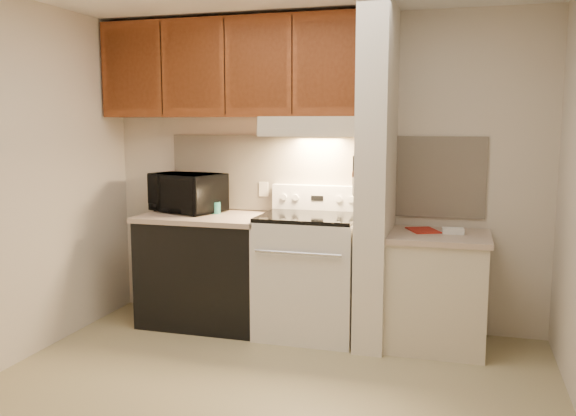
% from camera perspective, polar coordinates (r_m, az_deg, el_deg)
% --- Properties ---
extents(floor, '(3.60, 3.60, 0.00)m').
position_cam_1_polar(floor, '(3.90, -2.36, -17.09)').
color(floor, tan).
rests_on(floor, ground).
extents(wall_back, '(3.60, 2.50, 0.02)m').
position_cam_1_polar(wall_back, '(4.99, 3.03, 3.34)').
color(wall_back, beige).
rests_on(wall_back, floor).
extents(wall_left, '(0.02, 3.00, 2.50)m').
position_cam_1_polar(wall_left, '(4.47, -24.95, 2.07)').
color(wall_left, beige).
rests_on(wall_left, floor).
extents(backsplash, '(2.60, 0.02, 0.63)m').
position_cam_1_polar(backsplash, '(4.98, 3.00, 3.16)').
color(backsplash, beige).
rests_on(backsplash, wall_back).
extents(range_body, '(0.76, 0.65, 0.92)m').
position_cam_1_polar(range_body, '(4.79, 2.02, -6.43)').
color(range_body, silver).
rests_on(range_body, floor).
extents(oven_window, '(0.50, 0.01, 0.30)m').
position_cam_1_polar(oven_window, '(4.49, 1.02, -6.91)').
color(oven_window, black).
rests_on(oven_window, range_body).
extents(oven_handle, '(0.65, 0.02, 0.02)m').
position_cam_1_polar(oven_handle, '(4.40, 0.90, -4.26)').
color(oven_handle, silver).
rests_on(oven_handle, range_body).
extents(cooktop, '(0.74, 0.64, 0.03)m').
position_cam_1_polar(cooktop, '(4.70, 2.04, -0.81)').
color(cooktop, black).
rests_on(cooktop, range_body).
extents(range_backguard, '(0.76, 0.08, 0.20)m').
position_cam_1_polar(range_backguard, '(4.96, 2.85, 0.98)').
color(range_backguard, silver).
rests_on(range_backguard, range_body).
extents(range_display, '(0.10, 0.01, 0.04)m').
position_cam_1_polar(range_display, '(4.92, 2.74, 0.93)').
color(range_display, black).
rests_on(range_display, range_backguard).
extents(range_knob_left_outer, '(0.05, 0.02, 0.05)m').
position_cam_1_polar(range_knob_left_outer, '(4.98, -0.40, 1.03)').
color(range_knob_left_outer, silver).
rests_on(range_knob_left_outer, range_backguard).
extents(range_knob_left_inner, '(0.05, 0.02, 0.05)m').
position_cam_1_polar(range_knob_left_inner, '(4.96, 0.71, 0.99)').
color(range_knob_left_inner, silver).
rests_on(range_knob_left_inner, range_backguard).
extents(range_knob_right_inner, '(0.05, 0.02, 0.05)m').
position_cam_1_polar(range_knob_right_inner, '(4.87, 4.79, 0.85)').
color(range_knob_right_inner, silver).
rests_on(range_knob_right_inner, range_backguard).
extents(range_knob_right_outer, '(0.05, 0.02, 0.05)m').
position_cam_1_polar(range_knob_right_outer, '(4.86, 5.95, 0.81)').
color(range_knob_right_outer, silver).
rests_on(range_knob_right_outer, range_backguard).
extents(dishwasher_front, '(1.00, 0.63, 0.87)m').
position_cam_1_polar(dishwasher_front, '(5.09, -7.67, -5.94)').
color(dishwasher_front, black).
rests_on(dishwasher_front, floor).
extents(left_countertop, '(1.04, 0.67, 0.04)m').
position_cam_1_polar(left_countertop, '(5.00, -7.76, -0.87)').
color(left_countertop, tan).
rests_on(left_countertop, dishwasher_front).
extents(spoon_rest, '(0.22, 0.12, 0.01)m').
position_cam_1_polar(spoon_rest, '(5.32, -10.35, -0.10)').
color(spoon_rest, black).
rests_on(spoon_rest, left_countertop).
extents(teal_jar, '(0.11, 0.11, 0.10)m').
position_cam_1_polar(teal_jar, '(5.06, -6.82, 0.03)').
color(teal_jar, '#21655E').
rests_on(teal_jar, left_countertop).
extents(outlet, '(0.08, 0.01, 0.12)m').
position_cam_1_polar(outlet, '(5.11, -2.29, 1.77)').
color(outlet, beige).
rests_on(outlet, backsplash).
extents(microwave, '(0.68, 0.57, 0.32)m').
position_cam_1_polar(microwave, '(5.19, -9.40, 1.44)').
color(microwave, black).
rests_on(microwave, left_countertop).
extents(partition_pillar, '(0.22, 0.70, 2.50)m').
position_cam_1_polar(partition_pillar, '(4.56, 8.29, 2.83)').
color(partition_pillar, silver).
rests_on(partition_pillar, floor).
extents(pillar_trim, '(0.01, 0.70, 0.04)m').
position_cam_1_polar(pillar_trim, '(4.57, 6.86, 3.50)').
color(pillar_trim, brown).
rests_on(pillar_trim, partition_pillar).
extents(knife_strip, '(0.02, 0.42, 0.04)m').
position_cam_1_polar(knife_strip, '(4.52, 6.68, 3.71)').
color(knife_strip, black).
rests_on(knife_strip, partition_pillar).
extents(knife_blade_a, '(0.01, 0.03, 0.16)m').
position_cam_1_polar(knife_blade_a, '(4.36, 6.13, 2.24)').
color(knife_blade_a, silver).
rests_on(knife_blade_a, knife_strip).
extents(knife_handle_a, '(0.02, 0.02, 0.10)m').
position_cam_1_polar(knife_handle_a, '(4.37, 6.21, 4.23)').
color(knife_handle_a, black).
rests_on(knife_handle_a, knife_strip).
extents(knife_blade_b, '(0.01, 0.04, 0.18)m').
position_cam_1_polar(knife_blade_b, '(4.46, 6.34, 2.23)').
color(knife_blade_b, silver).
rests_on(knife_blade_b, knife_strip).
extents(knife_handle_b, '(0.02, 0.02, 0.10)m').
position_cam_1_polar(knife_handle_b, '(4.43, 6.35, 4.28)').
color(knife_handle_b, black).
rests_on(knife_handle_b, knife_strip).
extents(knife_blade_c, '(0.01, 0.04, 0.20)m').
position_cam_1_polar(knife_blade_c, '(4.54, 6.51, 2.20)').
color(knife_blade_c, silver).
rests_on(knife_blade_c, knife_strip).
extents(knife_handle_c, '(0.02, 0.02, 0.10)m').
position_cam_1_polar(knife_handle_c, '(4.51, 6.52, 4.34)').
color(knife_handle_c, black).
rests_on(knife_handle_c, knife_strip).
extents(knife_blade_d, '(0.01, 0.04, 0.16)m').
position_cam_1_polar(knife_blade_d, '(4.60, 6.66, 2.53)').
color(knife_blade_d, silver).
rests_on(knife_blade_d, knife_strip).
extents(knife_handle_d, '(0.02, 0.02, 0.10)m').
position_cam_1_polar(knife_handle_d, '(4.60, 6.70, 4.40)').
color(knife_handle_d, black).
rests_on(knife_handle_d, knife_strip).
extents(knife_blade_e, '(0.01, 0.04, 0.18)m').
position_cam_1_polar(knife_blade_e, '(4.70, 6.85, 2.51)').
color(knife_blade_e, silver).
rests_on(knife_blade_e, knife_strip).
extents(knife_handle_e, '(0.02, 0.02, 0.10)m').
position_cam_1_polar(knife_handle_e, '(4.69, 6.90, 4.47)').
color(knife_handle_e, black).
rests_on(knife_handle_e, knife_strip).
extents(oven_mitt, '(0.03, 0.11, 0.27)m').
position_cam_1_polar(oven_mitt, '(4.76, 6.96, 1.66)').
color(oven_mitt, slate).
rests_on(oven_mitt, partition_pillar).
extents(right_cab_base, '(0.70, 0.60, 0.81)m').
position_cam_1_polar(right_cab_base, '(4.67, 13.72, -7.75)').
color(right_cab_base, beige).
rests_on(right_cab_base, floor).
extents(right_countertop, '(0.74, 0.64, 0.04)m').
position_cam_1_polar(right_countertop, '(4.58, 13.90, -2.61)').
color(right_countertop, tan).
rests_on(right_countertop, right_cab_base).
extents(red_folder, '(0.29, 0.32, 0.01)m').
position_cam_1_polar(red_folder, '(4.68, 12.52, -2.04)').
color(red_folder, maroon).
rests_on(red_folder, right_countertop).
extents(white_box, '(0.16, 0.12, 0.04)m').
position_cam_1_polar(white_box, '(4.61, 15.18, -2.07)').
color(white_box, white).
rests_on(white_box, right_countertop).
extents(range_hood, '(0.78, 0.44, 0.15)m').
position_cam_1_polar(range_hood, '(4.76, 2.46, 7.64)').
color(range_hood, beige).
rests_on(range_hood, upper_cabinets).
extents(hood_lip, '(0.78, 0.04, 0.06)m').
position_cam_1_polar(hood_lip, '(4.56, 1.82, 7.06)').
color(hood_lip, beige).
rests_on(hood_lip, range_hood).
extents(upper_cabinets, '(2.18, 0.33, 0.77)m').
position_cam_1_polar(upper_cabinets, '(5.03, -5.24, 12.87)').
color(upper_cabinets, brown).
rests_on(upper_cabinets, wall_back).
extents(cab_door_a, '(0.46, 0.01, 0.63)m').
position_cam_1_polar(cab_door_a, '(5.24, -14.45, 12.46)').
color(cab_door_a, brown).
rests_on(cab_door_a, upper_cabinets).
extents(cab_gap_a, '(0.01, 0.01, 0.73)m').
position_cam_1_polar(cab_gap_a, '(5.11, -11.76, 12.67)').
color(cab_gap_a, black).
rests_on(cab_gap_a, upper_cabinets).
extents(cab_door_b, '(0.46, 0.01, 0.63)m').
position_cam_1_polar(cab_door_b, '(4.99, -8.91, 12.85)').
color(cab_door_b, brown).
rests_on(cab_door_b, upper_cabinets).
extents(cab_gap_b, '(0.01, 0.01, 0.73)m').
position_cam_1_polar(cab_gap_b, '(4.88, -5.94, 13.01)').
color(cab_gap_b, black).
rests_on(cab_gap_b, upper_cabinets).
extents(cab_door_c, '(0.46, 0.01, 0.63)m').
position_cam_1_polar(cab_door_c, '(4.79, -2.83, 13.15)').
color(cab_door_c, brown).
rests_on(cab_door_c, upper_cabinets).
extents(cab_gap_c, '(0.01, 0.01, 0.73)m').
position_cam_1_polar(cab_gap_c, '(4.71, 0.38, 13.25)').
color(cab_gap_c, black).
rests_on(cab_gap_c, upper_cabinets).
extents(cab_door_d, '(0.46, 0.01, 0.63)m').
position_cam_1_polar(cab_door_d, '(4.64, 3.72, 13.31)').
color(cab_door_d, brown).
rests_on(cab_door_d, upper_cabinets).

